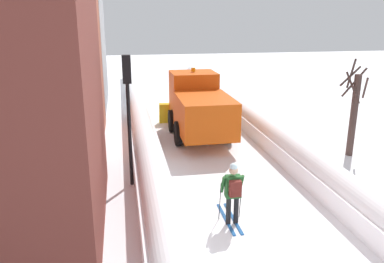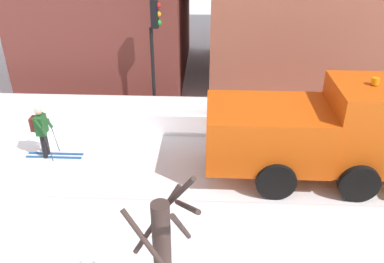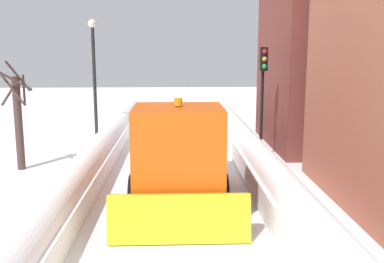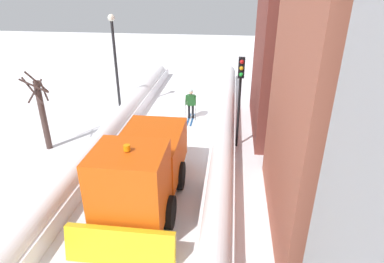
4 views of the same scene
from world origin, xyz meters
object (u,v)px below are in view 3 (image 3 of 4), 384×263
object	(u,v)px
skier	(191,121)
bare_tree_near	(18,118)
street_lamp	(94,65)
traffic_light_pole	(263,81)
plow_truck	(178,151)

from	to	relation	value
skier	bare_tree_near	world-z (taller)	bare_tree_near
skier	street_lamp	world-z (taller)	street_lamp
traffic_light_pole	street_lamp	size ratio (longest dim) A/B	0.77
traffic_light_pole	bare_tree_near	world-z (taller)	traffic_light_pole
plow_truck	street_lamp	xyz separation A→B (m)	(3.90, -8.99, 2.08)
traffic_light_pole	street_lamp	xyz separation A→B (m)	(7.22, -4.13, 0.48)
bare_tree_near	street_lamp	bearing A→B (deg)	-108.19
plow_truck	bare_tree_near	distance (m)	6.73
skier	street_lamp	size ratio (longest dim) A/B	0.32
plow_truck	skier	bearing A→B (deg)	-94.69
bare_tree_near	plow_truck	bearing A→B (deg)	147.55
plow_truck	bare_tree_near	bearing A→B (deg)	-32.45
traffic_light_pole	street_lamp	distance (m)	8.33
street_lamp	bare_tree_near	xyz separation A→B (m)	(1.77, 5.39, -1.68)
plow_truck	traffic_light_pole	distance (m)	6.10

